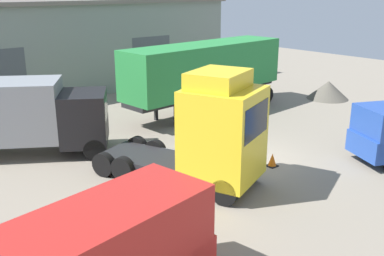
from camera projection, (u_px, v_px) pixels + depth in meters
The scene contains 7 objects.
ground_plane at pixel (243, 157), 19.09m from camera, with size 60.00×60.00×0.00m, color gray.
warehouse_building at pixel (53, 44), 31.62m from camera, with size 24.61×9.52×6.12m.
tractor_unit_yellow at pixel (212, 134), 15.71m from camera, with size 4.54×6.59×4.25m.
container_trailer_green at pixel (206, 69), 25.14m from camera, with size 10.48×3.19×3.94m.
box_truck_black at pixel (3, 114), 18.75m from camera, with size 8.26×6.50×3.23m.
gravel_pile at pixel (328, 90), 28.91m from camera, with size 2.64×2.64×1.15m.
traffic_cone at pixel (272, 160), 18.03m from camera, with size 0.40×0.40×0.55m.
Camera 1 is at (-13.20, -12.20, 6.91)m, focal length 42.00 mm.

